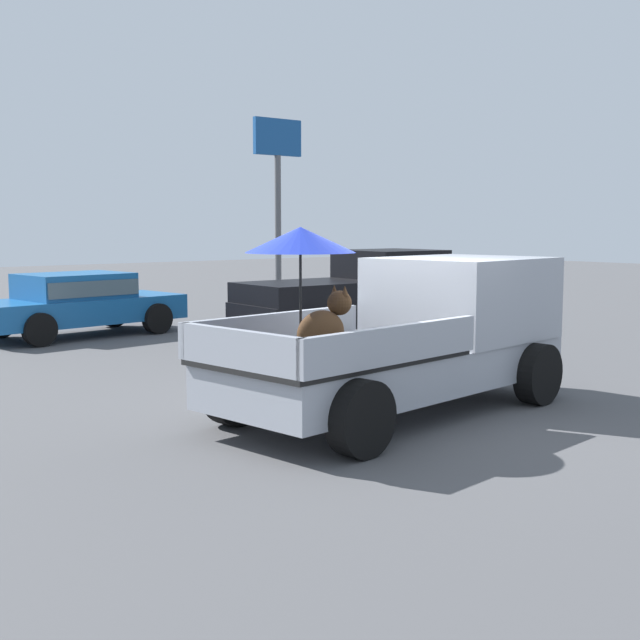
{
  "coord_description": "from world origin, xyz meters",
  "views": [
    {
      "loc": [
        -7.1,
        -7.26,
        2.33
      ],
      "look_at": [
        -0.31,
        1.09,
        1.1
      ],
      "focal_mm": 46.68,
      "sensor_mm": 36.0,
      "label": 1
    }
  ],
  "objects_px": {
    "motel_sign": "(278,178)",
    "pickup_truck_red": "(355,295)",
    "pickup_truck_main": "(416,333)",
    "parked_sedan_near": "(77,301)"
  },
  "relations": [
    {
      "from": "parked_sedan_near",
      "to": "motel_sign",
      "type": "relative_size",
      "value": 0.9
    },
    {
      "from": "pickup_truck_red",
      "to": "parked_sedan_near",
      "type": "relative_size",
      "value": 1.09
    },
    {
      "from": "pickup_truck_main",
      "to": "parked_sedan_near",
      "type": "height_order",
      "value": "pickup_truck_main"
    },
    {
      "from": "pickup_truck_red",
      "to": "parked_sedan_near",
      "type": "distance_m",
      "value": 5.85
    },
    {
      "from": "parked_sedan_near",
      "to": "motel_sign",
      "type": "distance_m",
      "value": 6.11
    },
    {
      "from": "pickup_truck_main",
      "to": "pickup_truck_red",
      "type": "bearing_deg",
      "value": 48.03
    },
    {
      "from": "motel_sign",
      "to": "pickup_truck_main",
      "type": "bearing_deg",
      "value": -117.1
    },
    {
      "from": "pickup_truck_main",
      "to": "pickup_truck_red",
      "type": "distance_m",
      "value": 6.96
    },
    {
      "from": "pickup_truck_main",
      "to": "pickup_truck_red",
      "type": "relative_size",
      "value": 1.08
    },
    {
      "from": "motel_sign",
      "to": "pickup_truck_red",
      "type": "bearing_deg",
      "value": -103.33
    }
  ]
}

